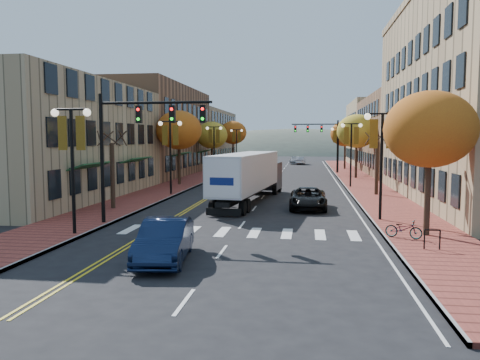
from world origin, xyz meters
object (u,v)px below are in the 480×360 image
at_px(black_suv, 308,198).
at_px(bicycle, 404,229).
at_px(navy_sedan, 165,240).
at_px(semi_truck, 250,174).

relative_size(black_suv, bicycle, 3.15).
relative_size(navy_sedan, black_suv, 0.94).
height_order(semi_truck, black_suv, semi_truck).
bearing_deg(navy_sedan, semi_truck, 78.62).
height_order(navy_sedan, black_suv, navy_sedan).
bearing_deg(semi_truck, navy_sedan, -87.71).
xyz_separation_m(semi_truck, bicycle, (8.45, -11.86, -1.53)).
height_order(black_suv, bicycle, black_suv).
distance_m(navy_sedan, black_suv, 15.00).
relative_size(navy_sedan, bicycle, 2.96).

